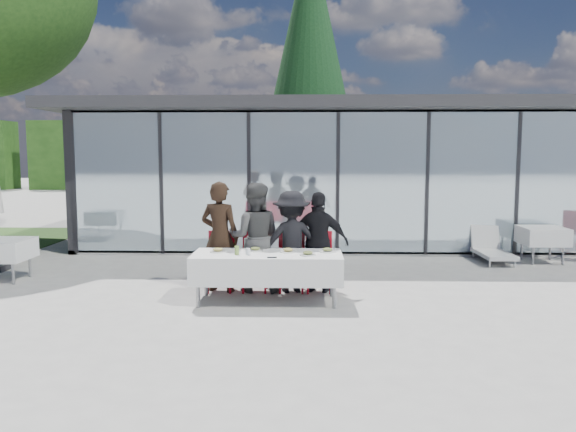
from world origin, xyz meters
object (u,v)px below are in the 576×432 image
object	(u,v)px
diner_c	(292,242)
plate_c	(288,251)
diner_a	(220,237)
folded_eyeglasses	(272,257)
diner_chair_c	(292,258)
lounger	(491,249)
plate_extra	(308,254)
spare_table_right	(542,236)
juice_bottle	(237,250)
plate_b	(255,249)
plate_d	(327,250)
plate_a	(218,250)
diner_chair_b	(255,258)
diner_chair_a	(221,258)
diner_d	(319,242)
conifer_tree	(310,53)
diner_chair_d	(319,258)
spare_table_left	(4,250)
dining_table	(267,267)
diner_b	(255,237)

from	to	relation	value
diner_c	plate_c	world-z (taller)	diner_c
diner_a	folded_eyeglasses	xyz separation A→B (m)	(0.91, -1.04, -0.15)
diner_chair_c	lounger	distance (m)	4.98
diner_a	lounger	distance (m)	6.06
plate_extra	spare_table_right	world-z (taller)	plate_extra
diner_chair_c	juice_bottle	world-z (taller)	diner_chair_c
diner_c	plate_b	distance (m)	0.73
diner_c	plate_d	size ratio (longest dim) A/B	6.71
plate_a	plate_extra	size ratio (longest dim) A/B	1.00
folded_eyeglasses	juice_bottle	bearing A→B (deg)	155.73
diner_chair_b	diner_chair_c	size ratio (longest dim) A/B	1.00
juice_bottle	folded_eyeglasses	distance (m)	0.60
diner_chair_a	juice_bottle	size ratio (longest dim) A/B	7.26
spare_table_right	diner_d	bearing A→B (deg)	-150.68
diner_d	plate_c	distance (m)	0.75
diner_chair_b	plate_extra	size ratio (longest dim) A/B	3.95
plate_c	diner_a	bearing A→B (deg)	153.26
plate_a	plate_c	bearing A→B (deg)	0.95
conifer_tree	diner_a	bearing A→B (deg)	-97.37
diner_chair_c	spare_table_right	xyz separation A→B (m)	(5.17, 2.56, 0.02)
diner_chair_c	diner_chair_d	xyz separation A→B (m)	(0.45, 0.00, 0.00)
diner_c	diner_chair_d	world-z (taller)	diner_c
folded_eyeglasses	spare_table_right	size ratio (longest dim) A/B	0.16
spare_table_left	plate_c	bearing A→B (deg)	-13.57
diner_chair_c	plate_a	distance (m)	1.33
diner_d	lounger	world-z (taller)	diner_d
diner_chair_c	plate_c	world-z (taller)	diner_chair_c
diner_chair_c	diner_chair_d	world-z (taller)	same
diner_chair_a	juice_bottle	world-z (taller)	diner_chair_a
plate_c	diner_c	bearing A→B (deg)	85.91
diner_d	folded_eyeglasses	size ratio (longest dim) A/B	11.71
diner_a	plate_a	size ratio (longest dim) A/B	7.33
folded_eyeglasses	diner_c	bearing A→B (deg)	75.92
plate_a	conifer_tree	xyz separation A→B (m)	(1.53, 12.82, 5.21)
dining_table	diner_a	size ratio (longest dim) A/B	1.25
diner_c	folded_eyeglasses	xyz separation A→B (m)	(-0.26, -1.04, -0.07)
diner_chair_d	plate_c	size ratio (longest dim) A/B	3.95
diner_b	lounger	bearing A→B (deg)	-148.64
plate_c	plate_extra	xyz separation A→B (m)	(0.30, -0.26, 0.00)
diner_b	plate_c	bearing A→B (deg)	135.38
plate_a	spare_table_left	xyz separation A→B (m)	(-4.01, 1.25, -0.22)
diner_c	diner_chair_d	bearing A→B (deg)	-178.66
diner_a	diner_chair_b	size ratio (longest dim) A/B	1.85
diner_chair_c	plate_extra	bearing A→B (deg)	-74.17
plate_extra	juice_bottle	size ratio (longest dim) A/B	1.84
diner_a	diner_chair_a	xyz separation A→B (m)	(0.00, 0.09, -0.37)
diner_a	diner_b	size ratio (longest dim) A/B	1.01
spare_table_left	diner_chair_c	bearing A→B (deg)	-6.35
plate_a	juice_bottle	xyz separation A→B (m)	(0.32, -0.21, 0.04)
plate_a	conifer_tree	bearing A→B (deg)	83.19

